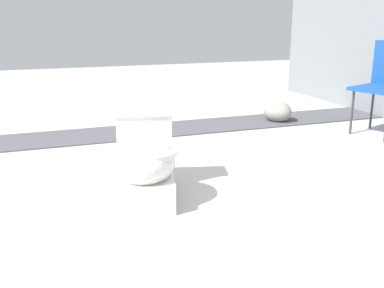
# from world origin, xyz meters

# --- Properties ---
(ground_plane) EXTENTS (14.00, 14.00, 0.00)m
(ground_plane) POSITION_xyz_m (0.00, 0.00, 0.00)
(ground_plane) COLOR #B7B2A8
(gravel_strip) EXTENTS (0.56, 8.00, 0.01)m
(gravel_strip) POSITION_xyz_m (-1.36, 0.50, 0.01)
(gravel_strip) COLOR #4C4C51
(gravel_strip) RESTS_ON ground
(toilet) EXTENTS (0.70, 0.52, 0.52)m
(toilet) POSITION_xyz_m (0.17, 0.18, 0.22)
(toilet) COLOR white
(toilet) RESTS_ON ground
(boulder_near) EXTENTS (0.39, 0.37, 0.22)m
(boulder_near) POSITION_xyz_m (-1.30, 1.93, 0.11)
(boulder_near) COLOR gray
(boulder_near) RESTS_ON ground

